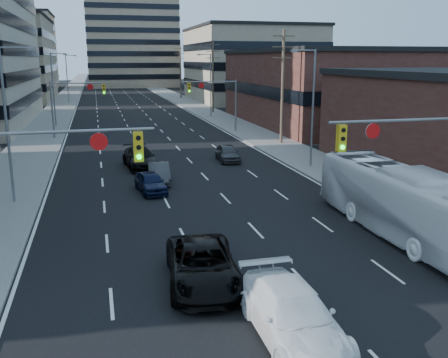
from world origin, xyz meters
TOP-DOWN VIEW (x-y plane):
  - road_surface at (0.00, 130.00)m, footprint 18.00×300.00m
  - sidewalk_left at (-11.50, 130.00)m, footprint 5.00×300.00m
  - sidewalk_right at (11.50, 130.00)m, footprint 5.00×300.00m
  - storefront_right_mid at (24.00, 50.00)m, footprint 20.00×30.00m
  - office_right_far at (25.00, 88.00)m, footprint 22.00×28.00m
  - bg_block_left at (-28.00, 140.00)m, footprint 24.00×24.00m
  - bg_block_right at (32.00, 130.00)m, footprint 22.00×22.00m
  - signal_near_left at (-7.45, 8.00)m, footprint 6.59×0.33m
  - signal_near_right at (7.45, 8.00)m, footprint 6.59×0.33m
  - signal_far_left at (-7.68, 45.00)m, footprint 6.09×0.33m
  - signal_far_right at (7.68, 45.00)m, footprint 6.09×0.33m
  - utility_pole_block at (12.20, 36.00)m, footprint 2.20×0.28m
  - utility_pole_midblock at (12.20, 66.00)m, footprint 2.20×0.28m
  - utility_pole_distant at (12.20, 96.00)m, footprint 2.20×0.28m
  - streetlight_left_near at (-10.34, 20.00)m, footprint 2.03×0.22m
  - streetlight_left_mid at (-10.34, 55.00)m, footprint 2.03×0.22m
  - streetlight_left_far at (-10.34, 90.00)m, footprint 2.03×0.22m
  - streetlight_right_near at (10.34, 25.00)m, footprint 2.03×0.22m
  - streetlight_right_far at (10.34, 60.00)m, footprint 2.03×0.22m
  - black_pickup at (-2.00, 6.73)m, footprint 3.11×5.78m
  - white_van at (-0.15, 2.37)m, footprint 2.22×5.46m
  - transit_bus at (8.40, 9.85)m, footprint 2.84×11.93m
  - sedan_blue at (-2.44, 20.61)m, footprint 2.01×4.04m
  - sedan_grey_center at (-1.60, 23.09)m, footprint 1.73×4.16m
  - sedan_black_far at (-2.43, 28.21)m, footprint 2.69×5.55m
  - sedan_grey_right at (4.85, 29.04)m, footprint 1.79×4.08m

SIDE VIEW (x-z plane):
  - road_surface at x=0.00m, z-range 0.00..0.02m
  - sidewalk_left at x=-11.50m, z-range 0.00..0.15m
  - sidewalk_right at x=11.50m, z-range 0.00..0.15m
  - sedan_blue at x=-2.44m, z-range 0.00..1.32m
  - sedan_grey_center at x=-1.60m, z-range 0.00..1.34m
  - sedan_grey_right at x=4.85m, z-range 0.00..1.37m
  - black_pickup at x=-2.00m, z-range 0.00..1.54m
  - sedan_black_far at x=-2.43m, z-range 0.00..1.56m
  - white_van at x=-0.15m, z-range 0.00..1.58m
  - transit_bus at x=8.40m, z-range 0.00..3.32m
  - signal_far_left at x=-7.68m, z-range 1.30..7.30m
  - signal_far_right at x=7.68m, z-range 1.30..7.30m
  - signal_near_left at x=-7.45m, z-range 1.33..7.33m
  - signal_near_right at x=7.45m, z-range 1.33..7.33m
  - storefront_right_mid at x=24.00m, z-range 0.00..9.00m
  - streetlight_left_near at x=-10.34m, z-range 0.55..9.55m
  - streetlight_left_mid at x=-10.34m, z-range 0.55..9.55m
  - streetlight_left_far at x=-10.34m, z-range 0.55..9.55m
  - streetlight_right_near at x=10.34m, z-range 0.55..9.55m
  - streetlight_right_far at x=10.34m, z-range 0.55..9.55m
  - utility_pole_block at x=12.20m, z-range 0.28..11.28m
  - utility_pole_midblock at x=12.20m, z-range 0.28..11.28m
  - utility_pole_distant at x=12.20m, z-range 0.28..11.28m
  - bg_block_right at x=32.00m, z-range 0.00..12.00m
  - office_right_far at x=25.00m, z-range 0.00..14.00m
  - bg_block_left at x=-28.00m, z-range 0.00..20.00m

